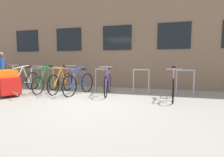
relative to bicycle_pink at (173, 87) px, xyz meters
The scene contains 11 objects.
ground_plane 2.63m from the bicycle_pink, 151.85° to the right, with size 42.00×42.00×0.00m, color gray.
storefront_building 6.22m from the bicycle_pink, 113.37° to the left, with size 28.00×6.69×5.41m.
bike_rack 2.66m from the bicycle_pink, 165.27° to the left, with size 6.61×0.05×0.91m.
bicycle_pink is the anchor object (origin of this frame).
bicycle_white 5.66m from the bicycle_pink, behind, with size 0.44×1.71×1.08m.
bicycle_orange 4.03m from the bicycle_pink, behind, with size 0.44×1.81×1.07m.
bicycle_purple 2.22m from the bicycle_pink, behind, with size 0.47×1.78×1.04m.
bicycle_blue 3.23m from the bicycle_pink, behind, with size 0.50×1.77×1.08m.
bicycle_green 4.66m from the bicycle_pink, behind, with size 0.44×1.67×1.05m.
bike_trailer 5.50m from the bicycle_pink, 169.60° to the right, with size 1.42×0.98×0.92m.
person_browsing 7.46m from the bicycle_pink, behind, with size 0.32×0.32×1.61m.
Camera 1 is at (1.85, -4.47, 1.20)m, focal length 27.78 mm.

